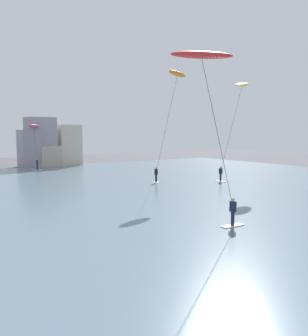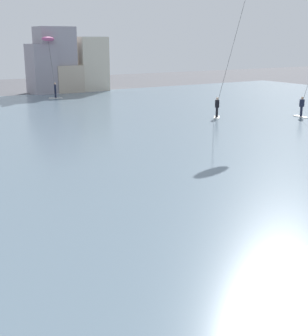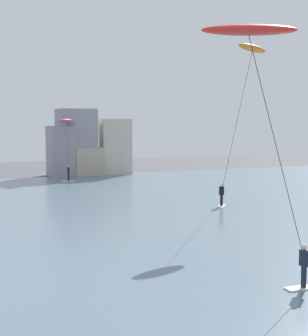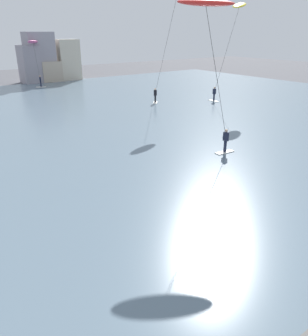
% 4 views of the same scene
% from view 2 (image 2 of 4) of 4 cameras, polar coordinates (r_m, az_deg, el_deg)
% --- Properties ---
extents(water_bay, '(84.00, 52.00, 0.10)m').
position_cam_2_polar(water_bay, '(30.53, -10.25, 3.27)').
color(water_bay, slate).
rests_on(water_bay, ground).
extents(far_shore_buildings, '(28.29, 5.60, 7.63)m').
position_cam_2_polar(far_shore_buildings, '(57.47, -15.76, 11.67)').
color(far_shore_buildings, gray).
rests_on(far_shore_buildings, ground).
extents(kitesurfer_pink, '(2.78, 5.08, 6.56)m').
position_cam_2_polar(kitesurfer_pink, '(54.84, -12.55, 14.36)').
color(kitesurfer_pink, silver).
rests_on(kitesurfer_pink, water_bay).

